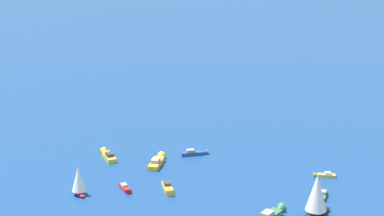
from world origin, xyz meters
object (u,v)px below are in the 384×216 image
motorboat_far_port (322,197)px  sailboat_outer_ring_e (79,181)px  motorboat_outer_ring_a (323,175)px  sailboat_mid_cluster (317,195)px  motorboat_far_stbd (126,189)px  motorboat_outer_ring_b (168,189)px  motorboat_outer_ring_d (196,153)px  motorboat_ahead (108,155)px  motorboat_offshore (158,161)px  motorboat_trailing (272,215)px

motorboat_far_port → sailboat_outer_ring_e: 60.77m
motorboat_outer_ring_a → sailboat_mid_cluster: bearing=27.0°
motorboat_far_stbd → motorboat_outer_ring_b: 10.89m
motorboat_outer_ring_d → sailboat_outer_ring_e: bearing=-4.2°
motorboat_ahead → motorboat_outer_ring_d: (-18.81, 17.37, -0.12)m
motorboat_far_stbd → motorboat_outer_ring_a: size_ratio=1.04×
motorboat_far_stbd → sailboat_mid_cluster: sailboat_mid_cluster is taller
motorboat_offshore → sailboat_outer_ring_e: sailboat_outer_ring_e is taller
motorboat_far_port → motorboat_outer_ring_a: (-12.38, -7.16, -0.07)m
motorboat_ahead → motorboat_outer_ring_b: bearing=80.3°
motorboat_outer_ring_d → motorboat_far_stbd: bearing=6.9°
motorboat_outer_ring_a → motorboat_ahead: bearing=-61.2°
motorboat_trailing → motorboat_outer_ring_a: bearing=-172.2°
motorboat_far_stbd → sailboat_outer_ring_e: bearing=-34.8°
motorboat_far_stbd → motorboat_outer_ring_b: (-7.06, 8.28, 0.14)m
motorboat_ahead → motorboat_outer_ring_d: size_ratio=1.27×
motorboat_offshore → motorboat_outer_ring_d: size_ratio=1.38×
motorboat_far_port → motorboat_far_stbd: motorboat_far_port is taller
motorboat_far_port → motorboat_outer_ring_b: (22.23, -31.57, 0.07)m
motorboat_far_stbd → sailboat_outer_ring_e: size_ratio=0.73×
motorboat_far_port → motorboat_far_stbd: bearing=-53.7°
motorboat_offshore → motorboat_trailing: size_ratio=0.98×
motorboat_trailing → motorboat_far_port: bearing=169.6°
motorboat_far_stbd → motorboat_far_port: bearing=126.3°
motorboat_outer_ring_b → motorboat_outer_ring_d: bearing=-153.3°
motorboat_far_stbd → motorboat_trailing: bearing=108.5°
motorboat_far_stbd → motorboat_outer_ring_d: 31.13m
motorboat_offshore → motorboat_ahead: (6.15, -14.28, -0.08)m
motorboat_offshore → motorboat_ahead: 15.55m
motorboat_trailing → motorboat_outer_ring_d: 44.53m
motorboat_trailing → motorboat_outer_ring_a: size_ratio=1.84×
sailboat_outer_ring_e → motorboat_outer_ring_b: bearing=138.1°
motorboat_ahead → motorboat_outer_ring_d: 25.60m
motorboat_offshore → sailboat_mid_cluster: (-1.80, 50.52, 4.49)m
motorboat_far_port → motorboat_outer_ring_b: motorboat_outer_ring_b is taller
sailboat_mid_cluster → motorboat_ahead: bearing=-83.0°
motorboat_outer_ring_b → motorboat_far_stbd: bearing=-49.5°
motorboat_far_stbd → motorboat_offshore: bearing=-159.6°
sailboat_mid_cluster → motorboat_outer_ring_d: (-10.86, -47.43, -4.69)m
motorboat_far_port → motorboat_outer_ring_a: size_ratio=1.20×
motorboat_offshore → sailboat_outer_ring_e: 28.04m
motorboat_offshore → motorboat_outer_ring_b: bearing=53.5°
motorboat_ahead → sailboat_mid_cluster: (-7.95, 64.80, 4.57)m
motorboat_outer_ring_b → sailboat_outer_ring_e: (16.71, -14.98, 3.16)m
motorboat_ahead → motorboat_outer_ring_b: (5.03, 29.37, -0.13)m
motorboat_far_port → sailboat_mid_cluster: 11.10m
motorboat_offshore → sailboat_outer_ring_e: size_ratio=1.26×
motorboat_far_port → motorboat_ahead: bearing=-74.2°
motorboat_trailing → motorboat_outer_ring_d: motorboat_trailing is taller
motorboat_far_port → motorboat_outer_ring_a: bearing=-150.0°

